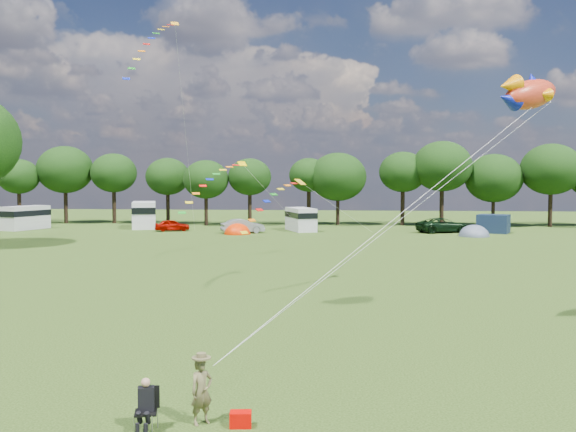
# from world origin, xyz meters

# --- Properties ---
(ground_plane) EXTENTS (180.00, 180.00, 0.00)m
(ground_plane) POSITION_xyz_m (0.00, 0.00, 0.00)
(ground_plane) COLOR black
(ground_plane) RESTS_ON ground
(tree_line) EXTENTS (102.98, 10.98, 10.27)m
(tree_line) POSITION_xyz_m (5.30, 54.99, 6.35)
(tree_line) COLOR black
(tree_line) RESTS_ON ground
(car_a) EXTENTS (4.18, 2.75, 1.30)m
(car_a) POSITION_xyz_m (-16.25, 44.75, 0.65)
(car_a) COLOR #930800
(car_a) RESTS_ON ground
(car_b) EXTENTS (4.50, 3.16, 1.49)m
(car_b) POSITION_xyz_m (-8.11, 42.90, 0.74)
(car_b) COLOR gray
(car_b) RESTS_ON ground
(car_d) EXTENTS (6.28, 4.52, 1.56)m
(car_d) POSITION_xyz_m (13.10, 45.76, 0.78)
(car_d) COLOR black
(car_d) RESTS_ON ground
(campervan_a) EXTENTS (3.94, 5.87, 2.65)m
(campervan_a) POSITION_xyz_m (-33.37, 45.35, 1.43)
(campervan_a) COLOR #B8B8BA
(campervan_a) RESTS_ON ground
(campervan_b) EXTENTS (4.33, 6.70, 3.04)m
(campervan_b) POSITION_xyz_m (-20.73, 48.82, 1.63)
(campervan_b) COLOR silver
(campervan_b) RESTS_ON ground
(campervan_c) EXTENTS (3.96, 5.62, 2.54)m
(campervan_c) POSITION_xyz_m (-2.22, 46.52, 1.36)
(campervan_c) COLOR silver
(campervan_c) RESTS_ON ground
(tent_orange) EXTENTS (2.80, 3.07, 2.19)m
(tent_orange) POSITION_xyz_m (-8.50, 41.86, 0.02)
(tent_orange) COLOR red
(tent_orange) RESTS_ON ground
(tent_greyblue) EXTENTS (3.09, 3.39, 2.30)m
(tent_greyblue) POSITION_xyz_m (15.58, 41.57, 0.02)
(tent_greyblue) COLOR #535C6E
(tent_greyblue) RESTS_ON ground
(awning_navy) EXTENTS (3.85, 3.54, 1.95)m
(awning_navy) POSITION_xyz_m (18.38, 45.77, 0.97)
(awning_navy) COLOR #142139
(awning_navy) RESTS_ON ground
(kite_flyer) EXTENTS (0.69, 0.68, 1.60)m
(kite_flyer) POSITION_xyz_m (-0.49, -9.01, 0.80)
(kite_flyer) COLOR brown
(kite_flyer) RESTS_ON ground
(camp_chair) EXTENTS (0.62, 0.63, 1.27)m
(camp_chair) POSITION_xyz_m (-1.69, -9.51, 0.76)
(camp_chair) COLOR #99999E
(camp_chair) RESTS_ON ground
(kite_bag) EXTENTS (0.55, 0.40, 0.37)m
(kite_bag) POSITION_xyz_m (0.48, -9.10, 0.18)
(kite_bag) COLOR #CD0500
(kite_bag) RESTS_ON ground
(fish_kite) EXTENTS (3.15, 2.64, 1.76)m
(fish_kite) POSITION_xyz_m (9.91, 2.11, 9.20)
(fish_kite) COLOR red
(fish_kite) RESTS_ON ground
(streamer_kite_a) EXTENTS (3.43, 5.56, 5.79)m
(streamer_kite_a) POSITION_xyz_m (-13.35, 29.80, 17.53)
(streamer_kite_a) COLOR #FFA314
(streamer_kite_a) RESTS_ON ground
(streamer_kite_b) EXTENTS (4.32, 4.65, 3.81)m
(streamer_kite_b) POSITION_xyz_m (-6.58, 22.76, 5.87)
(streamer_kite_b) COLOR #EEBB00
(streamer_kite_b) RESTS_ON ground
(streamer_kite_c) EXTENTS (3.06, 4.95, 2.79)m
(streamer_kite_c) POSITION_xyz_m (-0.76, 10.71, 4.92)
(streamer_kite_c) COLOR gold
(streamer_kite_c) RESTS_ON ground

